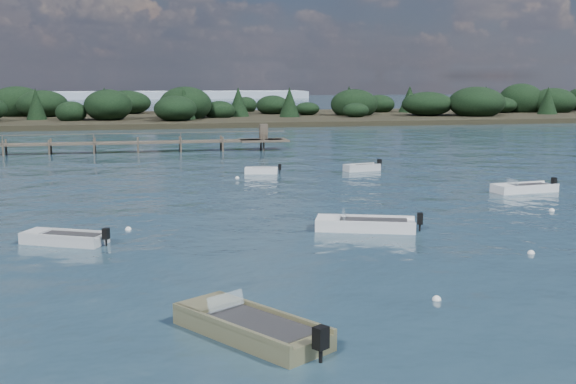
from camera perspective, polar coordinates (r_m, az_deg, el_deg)
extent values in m
plane|color=#182B38|center=(87.25, -5.89, 4.06)|extent=(400.00, 400.00, 0.00)
cube|color=#AEB3B6|center=(35.00, -17.24, -3.75)|extent=(4.11, 3.03, 0.64)
cube|color=#AEB3B6|center=(35.70, -19.27, -2.98)|extent=(1.42, 1.60, 0.13)
cube|color=#232325|center=(34.77, -16.83, -3.30)|extent=(2.87, 2.22, 0.11)
cube|color=#AEB3B6|center=(34.36, -17.86, -3.37)|extent=(3.51, 1.81, 0.13)
cube|color=#AEB3B6|center=(35.48, -16.69, -2.93)|extent=(3.51, 1.81, 0.13)
cube|color=black|center=(33.83, -14.20, -3.21)|extent=(0.37, 0.39, 0.51)
cylinder|color=black|center=(33.93, -14.17, -3.94)|extent=(0.12, 0.12, 0.51)
cube|color=silver|center=(57.29, -2.12, 1.55)|extent=(2.74, 1.61, 0.60)
cube|color=silver|center=(57.32, -3.10, 1.90)|extent=(0.82, 1.05, 0.12)
cube|color=#232325|center=(57.24, -1.92, 1.83)|extent=(1.90, 1.21, 0.10)
cube|color=silver|center=(56.79, -2.16, 1.84)|extent=(2.53, 0.71, 0.12)
cube|color=silver|center=(57.71, -2.10, 1.96)|extent=(2.53, 0.71, 0.12)
cube|color=black|center=(57.15, -0.65, 2.00)|extent=(0.30, 0.34, 0.47)
cylinder|color=black|center=(57.20, -0.65, 1.59)|extent=(0.10, 0.10, 0.47)
cube|color=#AEB3B6|center=(59.24, 5.85, 1.77)|extent=(3.10, 1.77, 0.68)
cube|color=#AEB3B6|center=(58.65, 4.91, 2.10)|extent=(0.91, 1.18, 0.14)
cube|color=#232325|center=(59.32, 6.05, 2.09)|extent=(2.14, 1.34, 0.12)
cube|color=#AEB3B6|center=(58.74, 6.11, 2.09)|extent=(2.87, 0.75, 0.14)
cube|color=#AEB3B6|center=(59.64, 5.60, 2.21)|extent=(2.87, 0.75, 0.14)
cube|color=black|center=(60.03, 7.24, 2.34)|extent=(0.34, 0.38, 0.53)
cylinder|color=black|center=(60.09, 7.23, 1.90)|extent=(0.12, 0.12, 0.53)
cube|color=#6F6C4A|center=(21.87, -2.97, -11.04)|extent=(4.41, 5.34, 0.78)
cube|color=#6F6C4A|center=(23.13, -6.26, -8.74)|extent=(2.11, 1.97, 0.16)
cube|color=#232325|center=(21.46, -2.23, -10.39)|extent=(3.19, 3.76, 0.13)
cube|color=#6F6C4A|center=(21.17, -4.78, -10.44)|extent=(2.93, 4.37, 0.16)
cube|color=#6F6C4A|center=(22.28, -1.27, -9.39)|extent=(2.93, 4.37, 0.16)
cube|color=black|center=(19.79, 2.61, -11.43)|extent=(0.49, 0.47, 0.61)
cylinder|color=black|center=(19.98, 2.60, -12.87)|extent=(0.15, 0.15, 0.61)
cube|color=silver|center=(22.44, -4.94, -8.57)|extent=(1.24, 0.90, 0.47)
cube|color=silver|center=(36.57, 6.13, -2.82)|extent=(5.28, 3.37, 0.72)
cube|color=silver|center=(36.57, 3.20, -2.11)|extent=(1.67, 1.96, 0.14)
cube|color=#232325|center=(36.50, 6.76, -2.31)|extent=(3.66, 2.50, 0.12)
cube|color=silver|center=(35.64, 6.11, -2.45)|extent=(4.71, 1.74, 0.14)
cube|color=silver|center=(37.34, 6.18, -1.92)|extent=(4.71, 1.74, 0.14)
cube|color=black|center=(36.51, 10.39, -2.07)|extent=(0.39, 0.43, 0.57)
cylinder|color=black|center=(36.61, 10.36, -2.83)|extent=(0.13, 0.13, 0.57)
cube|color=silver|center=(36.48, 4.44, -1.76)|extent=(0.59, 1.31, 0.43)
cube|color=silver|center=(50.73, 18.16, 0.12)|extent=(4.47, 2.13, 0.67)
cube|color=silver|center=(49.71, 16.67, 0.47)|extent=(1.20, 1.58, 0.13)
cube|color=#232325|center=(50.89, 18.49, 0.49)|extent=(3.06, 1.64, 0.11)
cube|color=silver|center=(50.07, 18.70, 0.43)|extent=(4.29, 0.63, 0.13)
cube|color=silver|center=(51.27, 17.68, 0.68)|extent=(4.29, 0.63, 0.13)
cube|color=black|center=(52.10, 20.27, 0.80)|extent=(0.30, 0.36, 0.53)
cylinder|color=black|center=(52.16, 20.25, 0.30)|extent=(0.11, 0.11, 0.53)
cube|color=silver|center=(50.08, 17.33, 0.77)|extent=(0.29, 1.18, 0.40)
sphere|color=silver|center=(25.72, 11.66, -8.36)|extent=(0.32, 0.32, 0.32)
sphere|color=silver|center=(33.29, 18.66, -4.63)|extent=(0.32, 0.32, 0.32)
sphere|color=silver|center=(37.23, -12.51, -2.94)|extent=(0.32, 0.32, 0.32)
sphere|color=silver|center=(44.10, 20.12, -1.41)|extent=(0.32, 0.32, 0.32)
sphere|color=silver|center=(54.70, -4.03, 1.08)|extent=(0.32, 0.32, 0.32)
cube|color=#4E4539|center=(75.86, -1.94, 4.11)|extent=(5.00, 3.20, 0.18)
cube|color=#4E4539|center=(75.79, -1.95, 4.79)|extent=(0.80, 0.80, 1.60)
cylinder|color=#4E4539|center=(75.06, -21.59, 2.96)|extent=(0.20, 0.20, 2.20)
cylinder|color=#4E4539|center=(76.73, -21.38, 3.09)|extent=(0.20, 0.20, 2.20)
cylinder|color=#4E4539|center=(74.45, -18.35, 3.09)|extent=(0.20, 0.20, 2.20)
cylinder|color=#4E4539|center=(76.14, -18.21, 3.22)|extent=(0.20, 0.20, 2.20)
cylinder|color=#4E4539|center=(74.08, -15.07, 3.21)|extent=(0.20, 0.20, 2.20)
cylinder|color=#4E4539|center=(75.78, -15.00, 3.34)|extent=(0.20, 0.20, 2.20)
cylinder|color=#4E4539|center=(73.96, -11.76, 3.32)|extent=(0.20, 0.20, 2.20)
cylinder|color=#4E4539|center=(75.66, -11.77, 3.45)|extent=(0.20, 0.20, 2.20)
cylinder|color=#4E4539|center=(74.08, -8.46, 3.43)|extent=(0.20, 0.20, 2.20)
cylinder|color=#4E4539|center=(75.78, -8.54, 3.55)|extent=(0.20, 0.20, 2.20)
cylinder|color=#4E4539|center=(74.45, -5.17, 3.52)|extent=(0.20, 0.20, 2.20)
cylinder|color=#4E4539|center=(76.14, -5.32, 3.64)|extent=(0.20, 0.20, 2.20)
cylinder|color=#4E4539|center=(75.06, -1.93, 3.59)|extent=(0.20, 0.20, 2.20)
cylinder|color=#4E4539|center=(76.73, -2.15, 3.71)|extent=(0.20, 0.20, 2.20)
cube|color=black|center=(131.15, 3.23, 5.79)|extent=(190.00, 40.00, 1.60)
ellipsoid|color=black|center=(131.02, 3.24, 7.01)|extent=(180.50, 36.00, 4.40)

